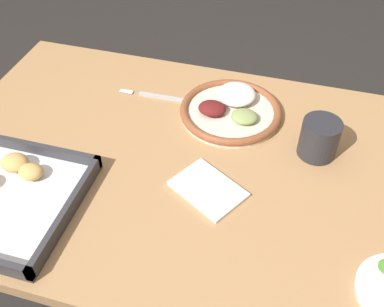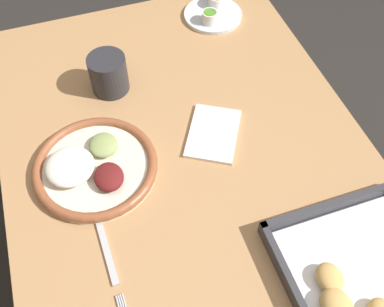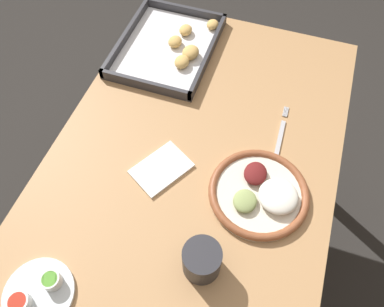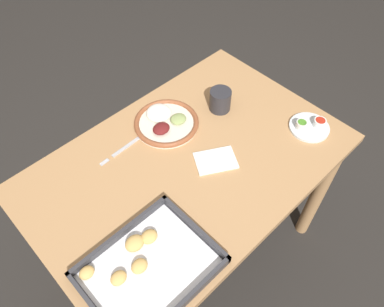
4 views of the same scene
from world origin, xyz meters
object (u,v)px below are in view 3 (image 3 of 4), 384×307
(fork, at_px, (280,140))
(drinking_cup, at_px, (202,260))
(napkin, at_px, (161,169))
(dinner_plate, at_px, (260,193))
(saucer_plate, at_px, (37,293))
(baking_tray, at_px, (171,47))

(fork, height_order, drinking_cup, drinking_cup)
(fork, distance_m, napkin, 0.33)
(dinner_plate, distance_m, napkin, 0.25)
(dinner_plate, height_order, fork, dinner_plate)
(saucer_plate, bearing_deg, napkin, -20.27)
(saucer_plate, xyz_separation_m, baking_tray, (0.79, -0.01, -0.00))
(saucer_plate, bearing_deg, baking_tray, -0.50)
(fork, relative_size, saucer_plate, 1.41)
(saucer_plate, xyz_separation_m, drinking_cup, (0.17, -0.31, 0.03))
(drinking_cup, xyz_separation_m, napkin, (0.20, 0.17, -0.04))
(drinking_cup, bearing_deg, fork, -13.92)
(fork, relative_size, baking_tray, 0.58)
(baking_tray, bearing_deg, dinner_plate, -137.07)
(dinner_plate, xyz_separation_m, baking_tray, (0.41, 0.38, -0.00))
(fork, distance_m, baking_tray, 0.46)
(dinner_plate, height_order, drinking_cup, drinking_cup)
(dinner_plate, relative_size, napkin, 1.43)
(fork, height_order, napkin, napkin)
(drinking_cup, relative_size, napkin, 0.50)
(saucer_plate, height_order, baking_tray, same)
(saucer_plate, relative_size, drinking_cup, 1.73)
(fork, xyz_separation_m, baking_tray, (0.24, 0.40, 0.01))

